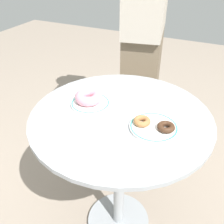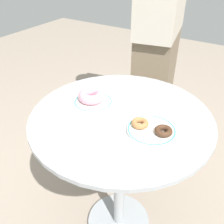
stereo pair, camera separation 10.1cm
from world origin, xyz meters
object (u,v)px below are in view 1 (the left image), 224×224
object	(u,v)px
plate_left	(90,103)
donut_chocolate	(166,127)
cafe_table	(120,151)
plate_right	(154,127)
donut_pink_frosted	(89,97)
person_figure	(144,41)
paper_napkin	(108,153)
donut_cinnamon	(142,121)

from	to	relation	value
plate_left	donut_chocolate	world-z (taller)	donut_chocolate
cafe_table	donut_chocolate	world-z (taller)	donut_chocolate
plate_left	plate_right	bearing A→B (deg)	-8.93
plate_left	donut_pink_frosted	xyz separation A→B (m)	(-0.01, 0.00, 0.03)
donut_chocolate	person_figure	world-z (taller)	person_figure
paper_napkin	donut_chocolate	bearing A→B (deg)	53.62
donut_pink_frosted	person_figure	distance (m)	0.67
plate_right	donut_pink_frosted	distance (m)	0.32
person_figure	donut_pink_frosted	bearing A→B (deg)	-91.81
paper_napkin	person_figure	size ratio (longest dim) A/B	0.08
plate_left	person_figure	world-z (taller)	person_figure
donut_pink_frosted	donut_chocolate	distance (m)	0.36
plate_left	plate_right	distance (m)	0.31
donut_pink_frosted	donut_chocolate	xyz separation A→B (m)	(0.36, -0.05, -0.01)
cafe_table	person_figure	size ratio (longest dim) A/B	0.44
cafe_table	plate_left	size ratio (longest dim) A/B	4.48
donut_chocolate	plate_left	bearing A→B (deg)	172.12
cafe_table	paper_napkin	size ratio (longest dim) A/B	5.57
cafe_table	donut_chocolate	distance (m)	0.31
plate_right	paper_napkin	xyz separation A→B (m)	(-0.10, -0.20, -0.00)
cafe_table	paper_napkin	distance (m)	0.32
paper_napkin	person_figure	world-z (taller)	person_figure
donut_pink_frosted	donut_cinnamon	distance (m)	0.27
donut_cinnamon	paper_napkin	size ratio (longest dim) A/B	0.48
plate_right	cafe_table	bearing A→B (deg)	167.24
donut_pink_frosted	plate_right	bearing A→B (deg)	-9.32
cafe_table	plate_left	xyz separation A→B (m)	(-0.15, 0.01, 0.22)
paper_napkin	plate_left	bearing A→B (deg)	129.70
cafe_table	paper_napkin	xyz separation A→B (m)	(0.05, -0.23, 0.21)
donut_cinnamon	paper_napkin	bearing A→B (deg)	-104.92
cafe_table	plate_left	distance (m)	0.26
donut_cinnamon	paper_napkin	world-z (taller)	donut_cinnamon
plate_right	donut_chocolate	bearing A→B (deg)	-1.02
donut_cinnamon	person_figure	size ratio (longest dim) A/B	0.04
donut_cinnamon	person_figure	bearing A→B (deg)	108.77
cafe_table	person_figure	bearing A→B (deg)	101.60
donut_pink_frosted	donut_cinnamon	xyz separation A→B (m)	(0.27, -0.06, -0.01)
donut_chocolate	donut_cinnamon	distance (m)	0.09
donut_chocolate	plate_right	bearing A→B (deg)	178.98
paper_napkin	person_figure	xyz separation A→B (m)	(-0.19, 0.91, 0.09)
paper_napkin	cafe_table	bearing A→B (deg)	102.78
plate_left	plate_right	world-z (taller)	same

